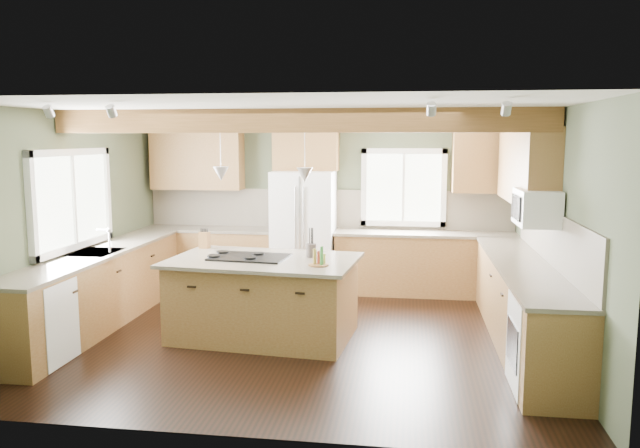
# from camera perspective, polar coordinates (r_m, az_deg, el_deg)

# --- Properties ---
(floor) EXTENTS (5.60, 5.60, 0.00)m
(floor) POSITION_cam_1_polar(r_m,az_deg,el_deg) (7.37, -1.90, -10.19)
(floor) COLOR black
(floor) RESTS_ON ground
(ceiling) EXTENTS (5.60, 5.60, 0.00)m
(ceiling) POSITION_cam_1_polar(r_m,az_deg,el_deg) (7.01, -2.00, 10.46)
(ceiling) COLOR silver
(ceiling) RESTS_ON wall_back
(wall_back) EXTENTS (5.60, 0.00, 5.60)m
(wall_back) POSITION_cam_1_polar(r_m,az_deg,el_deg) (9.53, 0.68, 1.95)
(wall_back) COLOR #475039
(wall_back) RESTS_ON ground
(wall_left) EXTENTS (0.00, 5.00, 5.00)m
(wall_left) POSITION_cam_1_polar(r_m,az_deg,el_deg) (8.05, -21.98, 0.28)
(wall_left) COLOR #475039
(wall_left) RESTS_ON ground
(wall_right) EXTENTS (0.00, 5.00, 5.00)m
(wall_right) POSITION_cam_1_polar(r_m,az_deg,el_deg) (7.14, 20.76, -0.56)
(wall_right) COLOR #475039
(wall_right) RESTS_ON ground
(ceiling_beam) EXTENTS (5.55, 0.26, 0.26)m
(ceiling_beam) POSITION_cam_1_polar(r_m,az_deg,el_deg) (6.93, -2.11, 9.41)
(ceiling_beam) COLOR brown
(ceiling_beam) RESTS_ON ceiling
(soffit_trim) EXTENTS (5.55, 0.20, 0.10)m
(soffit_trim) POSITION_cam_1_polar(r_m,az_deg,el_deg) (9.38, 0.61, 9.45)
(soffit_trim) COLOR brown
(soffit_trim) RESTS_ON ceiling
(backsplash_back) EXTENTS (5.58, 0.03, 0.58)m
(backsplash_back) POSITION_cam_1_polar(r_m,az_deg,el_deg) (9.52, 0.67, 1.41)
(backsplash_back) COLOR brown
(backsplash_back) RESTS_ON wall_back
(backsplash_right) EXTENTS (0.03, 3.70, 0.58)m
(backsplash_right) POSITION_cam_1_polar(r_m,az_deg,el_deg) (7.20, 20.53, -1.21)
(backsplash_right) COLOR brown
(backsplash_right) RESTS_ON wall_right
(base_cab_back_left) EXTENTS (2.02, 0.60, 0.88)m
(base_cab_back_left) POSITION_cam_1_polar(r_m,az_deg,el_deg) (9.76, -10.05, -3.13)
(base_cab_back_left) COLOR brown
(base_cab_back_left) RESTS_ON floor
(counter_back_left) EXTENTS (2.06, 0.64, 0.04)m
(counter_back_left) POSITION_cam_1_polar(r_m,az_deg,el_deg) (9.68, -10.12, -0.46)
(counter_back_left) COLOR #463E33
(counter_back_left) RESTS_ON base_cab_back_left
(base_cab_back_right) EXTENTS (2.62, 0.60, 0.88)m
(base_cab_back_right) POSITION_cam_1_polar(r_m,az_deg,el_deg) (9.28, 9.60, -3.69)
(base_cab_back_right) COLOR brown
(base_cab_back_right) RESTS_ON floor
(counter_back_right) EXTENTS (2.66, 0.64, 0.04)m
(counter_back_right) POSITION_cam_1_polar(r_m,az_deg,el_deg) (9.20, 9.67, -0.88)
(counter_back_right) COLOR #463E33
(counter_back_right) RESTS_ON base_cab_back_right
(base_cab_left) EXTENTS (0.60, 3.70, 0.88)m
(base_cab_left) POSITION_cam_1_polar(r_m,az_deg,el_deg) (8.10, -19.65, -5.75)
(base_cab_left) COLOR brown
(base_cab_left) RESTS_ON floor
(counter_left) EXTENTS (0.64, 3.74, 0.04)m
(counter_left) POSITION_cam_1_polar(r_m,az_deg,el_deg) (8.00, -19.80, -2.55)
(counter_left) COLOR #463E33
(counter_left) RESTS_ON base_cab_left
(base_cab_right) EXTENTS (0.60, 3.70, 0.88)m
(base_cab_right) POSITION_cam_1_polar(r_m,az_deg,el_deg) (7.30, 18.03, -7.15)
(base_cab_right) COLOR brown
(base_cab_right) RESTS_ON floor
(counter_right) EXTENTS (0.64, 3.74, 0.04)m
(counter_right) POSITION_cam_1_polar(r_m,az_deg,el_deg) (7.20, 18.19, -3.61)
(counter_right) COLOR #463E33
(counter_right) RESTS_ON base_cab_right
(upper_cab_back_left) EXTENTS (1.40, 0.35, 0.90)m
(upper_cab_back_left) POSITION_cam_1_polar(r_m,az_deg,el_deg) (9.77, -11.16, 5.78)
(upper_cab_back_left) COLOR brown
(upper_cab_back_left) RESTS_ON wall_back
(upper_cab_over_fridge) EXTENTS (0.96, 0.35, 0.70)m
(upper_cab_over_fridge) POSITION_cam_1_polar(r_m,az_deg,el_deg) (9.35, -1.29, 7.06)
(upper_cab_over_fridge) COLOR brown
(upper_cab_over_fridge) RESTS_ON wall_back
(upper_cab_right) EXTENTS (0.35, 2.20, 0.90)m
(upper_cab_right) POSITION_cam_1_polar(r_m,az_deg,el_deg) (7.93, 18.35, 5.07)
(upper_cab_right) COLOR brown
(upper_cab_right) RESTS_ON wall_right
(upper_cab_back_corner) EXTENTS (0.90, 0.35, 0.90)m
(upper_cab_back_corner) POSITION_cam_1_polar(r_m,az_deg,el_deg) (9.29, 14.82, 5.56)
(upper_cab_back_corner) COLOR brown
(upper_cab_back_corner) RESTS_ON wall_back
(window_left) EXTENTS (0.04, 1.60, 1.05)m
(window_left) POSITION_cam_1_polar(r_m,az_deg,el_deg) (8.05, -21.78, 2.09)
(window_left) COLOR white
(window_left) RESTS_ON wall_left
(window_back) EXTENTS (1.10, 0.04, 1.00)m
(window_back) POSITION_cam_1_polar(r_m,az_deg,el_deg) (9.40, 7.64, 3.34)
(window_back) COLOR white
(window_back) RESTS_ON wall_back
(sink) EXTENTS (0.50, 0.65, 0.03)m
(sink) POSITION_cam_1_polar(r_m,az_deg,el_deg) (8.00, -19.80, -2.51)
(sink) COLOR #262628
(sink) RESTS_ON counter_left
(faucet) EXTENTS (0.02, 0.02, 0.28)m
(faucet) POSITION_cam_1_polar(r_m,az_deg,el_deg) (7.90, -18.69, -1.53)
(faucet) COLOR #B2B2B7
(faucet) RESTS_ON sink
(dishwasher) EXTENTS (0.60, 0.60, 0.84)m
(dishwasher) POSITION_cam_1_polar(r_m,az_deg,el_deg) (7.01, -24.54, -8.19)
(dishwasher) COLOR white
(dishwasher) RESTS_ON floor
(oven) EXTENTS (0.60, 0.72, 0.84)m
(oven) POSITION_cam_1_polar(r_m,az_deg,el_deg) (6.08, 20.04, -10.39)
(oven) COLOR white
(oven) RESTS_ON floor
(microwave) EXTENTS (0.40, 0.70, 0.38)m
(microwave) POSITION_cam_1_polar(r_m,az_deg,el_deg) (7.02, 19.20, 1.43)
(microwave) COLOR white
(microwave) RESTS_ON wall_right
(pendant_left) EXTENTS (0.18, 0.18, 0.16)m
(pendant_left) POSITION_cam_1_polar(r_m,az_deg,el_deg) (7.20, -9.04, 4.56)
(pendant_left) COLOR #B2B2B7
(pendant_left) RESTS_ON ceiling
(pendant_right) EXTENTS (0.18, 0.18, 0.16)m
(pendant_right) POSITION_cam_1_polar(r_m,az_deg,el_deg) (6.88, -1.40, 4.51)
(pendant_right) COLOR #B2B2B7
(pendant_right) RESTS_ON ceiling
(refrigerator) EXTENTS (0.90, 0.74, 1.80)m
(refrigerator) POSITION_cam_1_polar(r_m,az_deg,el_deg) (9.25, -1.47, -0.73)
(refrigerator) COLOR white
(refrigerator) RESTS_ON floor
(island) EXTENTS (2.08, 1.39, 0.88)m
(island) POSITION_cam_1_polar(r_m,az_deg,el_deg) (7.25, -5.16, -6.89)
(island) COLOR brown
(island) RESTS_ON floor
(island_top) EXTENTS (2.23, 1.54, 0.04)m
(island_top) POSITION_cam_1_polar(r_m,az_deg,el_deg) (7.15, -5.21, -3.32)
(island_top) COLOR #463E33
(island_top) RESTS_ON island
(cooktop) EXTENTS (0.91, 0.65, 0.02)m
(cooktop) POSITION_cam_1_polar(r_m,az_deg,el_deg) (7.19, -6.45, -3.02)
(cooktop) COLOR black
(cooktop) RESTS_ON island_top
(knife_block) EXTENTS (0.13, 0.11, 0.20)m
(knife_block) POSITION_cam_1_polar(r_m,az_deg,el_deg) (7.89, -10.52, -1.46)
(knife_block) COLOR brown
(knife_block) RESTS_ON island_top
(utensil_crock) EXTENTS (0.14, 0.14, 0.15)m
(utensil_crock) POSITION_cam_1_polar(r_m,az_deg,el_deg) (7.19, -0.81, -2.43)
(utensil_crock) COLOR #39322E
(utensil_crock) RESTS_ON island_top
(bottle_tray) EXTENTS (0.26, 0.26, 0.20)m
(bottle_tray) POSITION_cam_1_polar(r_m,az_deg,el_deg) (6.71, -0.14, -2.98)
(bottle_tray) COLOR brown
(bottle_tray) RESTS_ON island_top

